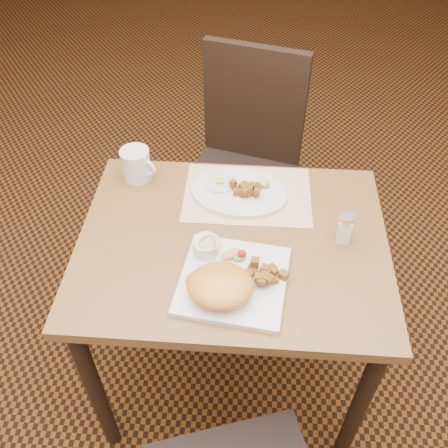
% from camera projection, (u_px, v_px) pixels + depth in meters
% --- Properties ---
extents(ground, '(8.00, 8.00, 0.00)m').
position_uv_depth(ground, '(230.00, 369.00, 1.98)').
color(ground, black).
rests_on(ground, ground).
extents(table, '(0.90, 0.70, 0.75)m').
position_uv_depth(table, '(232.00, 264.00, 1.53)').
color(table, brown).
rests_on(table, ground).
extents(chair_far, '(0.52, 0.52, 0.97)m').
position_uv_depth(chair_far, '(245.00, 157.00, 2.07)').
color(chair_far, black).
rests_on(chair_far, ground).
extents(placemat, '(0.40, 0.28, 0.00)m').
position_uv_depth(placemat, '(247.00, 194.00, 1.59)').
color(placemat, white).
rests_on(placemat, table).
extents(plate_square, '(0.31, 0.31, 0.02)m').
position_uv_depth(plate_square, '(233.00, 281.00, 1.33)').
color(plate_square, silver).
rests_on(plate_square, table).
extents(plate_oval, '(0.33, 0.27, 0.02)m').
position_uv_depth(plate_oval, '(239.00, 193.00, 1.58)').
color(plate_oval, silver).
rests_on(plate_oval, placemat).
extents(hollandaise_mound, '(0.18, 0.15, 0.06)m').
position_uv_depth(hollandaise_mound, '(220.00, 286.00, 1.27)').
color(hollandaise_mound, orange).
rests_on(hollandaise_mound, plate_square).
extents(ramekin, '(0.08, 0.07, 0.04)m').
position_uv_depth(ramekin, '(207.00, 246.00, 1.38)').
color(ramekin, silver).
rests_on(ramekin, plate_square).
extents(garnish_sq, '(0.08, 0.06, 0.03)m').
position_uv_depth(garnish_sq, '(235.00, 255.00, 1.37)').
color(garnish_sq, '#387223').
rests_on(garnish_sq, plate_square).
extents(fried_egg, '(0.10, 0.10, 0.02)m').
position_uv_depth(fried_egg, '(219.00, 182.00, 1.59)').
color(fried_egg, white).
rests_on(fried_egg, plate_oval).
extents(garnish_ov, '(0.05, 0.05, 0.02)m').
position_uv_depth(garnish_ov, '(264.00, 184.00, 1.58)').
color(garnish_ov, '#387223').
rests_on(garnish_ov, plate_oval).
extents(salt_shaker, '(0.05, 0.05, 0.10)m').
position_uv_depth(salt_shaker, '(345.00, 228.00, 1.41)').
color(salt_shaker, white).
rests_on(salt_shaker, table).
extents(coffee_mug, '(0.12, 0.09, 0.11)m').
position_uv_depth(coffee_mug, '(137.00, 164.00, 1.61)').
color(coffee_mug, silver).
rests_on(coffee_mug, table).
extents(home_fries_sq, '(0.12, 0.08, 0.04)m').
position_uv_depth(home_fries_sq, '(264.00, 273.00, 1.32)').
color(home_fries_sq, '#915317').
rests_on(home_fries_sq, plate_square).
extents(home_fries_ov, '(0.10, 0.07, 0.04)m').
position_uv_depth(home_fries_ov, '(246.00, 189.00, 1.56)').
color(home_fries_ov, '#915317').
rests_on(home_fries_ov, plate_oval).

